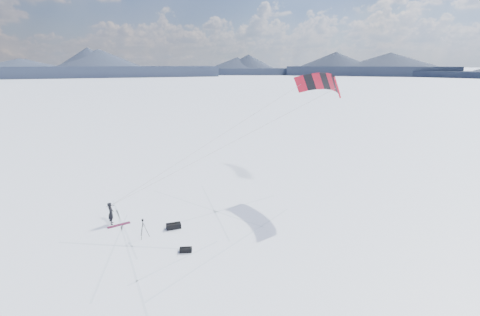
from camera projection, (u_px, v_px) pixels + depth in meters
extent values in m
plane|color=white|center=(157.00, 231.00, 23.31)|extent=(1800.00, 1800.00, 0.00)
cube|color=black|center=(360.00, 73.00, 311.09)|extent=(152.40, 113.97, 6.36)
cone|color=black|center=(361.00, 69.00, 310.25)|extent=(87.43, 87.43, 8.00)
cube|color=black|center=(239.00, 72.00, 331.21)|extent=(155.54, 70.36, 6.36)
cone|color=black|center=(239.00, 69.00, 330.37)|extent=(74.14, 74.14, 8.00)
cube|color=black|center=(118.00, 72.00, 314.09)|extent=(155.54, 70.36, 6.36)
cone|color=black|center=(117.00, 69.00, 313.25)|extent=(74.14, 74.14, 8.00)
cube|color=silver|center=(57.00, 272.00, 18.73)|extent=(6.00, 0.12, 0.01)
cube|color=silver|center=(99.00, 248.00, 21.19)|extent=(3.52, 7.29, 0.01)
cube|color=silver|center=(133.00, 229.00, 23.64)|extent=(6.45, 7.79, 0.01)
cube|color=silver|center=(161.00, 214.00, 26.09)|extent=(11.66, 3.07, 0.01)
cube|color=silver|center=(184.00, 251.00, 20.92)|extent=(1.27, 5.91, 0.01)
cube|color=silver|center=(209.00, 231.00, 23.38)|extent=(6.52, 4.83, 0.01)
cube|color=silver|center=(230.00, 215.00, 25.83)|extent=(8.85, 4.87, 0.01)
cube|color=silver|center=(75.00, 270.00, 18.97)|extent=(0.79, 11.99, 0.01)
cube|color=silver|center=(115.00, 246.00, 21.42)|extent=(5.61, 2.36, 0.01)
imported|color=black|center=(112.00, 224.00, 24.45)|extent=(0.48, 0.64, 1.60)
cube|color=maroon|center=(119.00, 225.00, 24.21)|extent=(1.52, 0.93, 0.04)
cylinder|color=black|center=(146.00, 229.00, 22.44)|extent=(0.37, 0.08, 1.09)
cylinder|color=black|center=(142.00, 229.00, 22.50)|extent=(0.25, 0.31, 1.09)
cylinder|color=black|center=(142.00, 231.00, 22.22)|extent=(0.16, 0.36, 1.09)
cylinder|color=black|center=(143.00, 224.00, 22.29)|extent=(0.03, 0.03, 0.34)
cube|color=black|center=(143.00, 221.00, 22.23)|extent=(0.08, 0.08, 0.05)
cube|color=black|center=(143.00, 220.00, 22.20)|extent=(0.14, 0.11, 0.10)
cylinder|color=black|center=(143.00, 219.00, 22.29)|extent=(0.07, 0.10, 0.07)
cube|color=black|center=(174.00, 226.00, 23.70)|extent=(1.04, 0.63, 0.37)
cylinder|color=black|center=(173.00, 223.00, 23.64)|extent=(0.93, 0.26, 0.09)
cube|color=black|center=(186.00, 250.00, 20.76)|extent=(0.75, 0.42, 0.27)
cylinder|color=black|center=(186.00, 248.00, 20.72)|extent=(0.69, 0.14, 0.08)
cube|color=red|center=(337.00, 87.00, 26.17)|extent=(1.00, 1.03, 1.59)
cube|color=black|center=(336.00, 84.00, 26.94)|extent=(0.83, 1.07, 1.52)
cube|color=red|center=(331.00, 82.00, 27.75)|extent=(0.74, 1.07, 1.45)
cube|color=black|center=(326.00, 81.00, 28.56)|extent=(0.91, 1.07, 1.37)
cube|color=red|center=(318.00, 81.00, 29.33)|extent=(1.07, 1.03, 1.45)
cube|color=black|center=(310.00, 82.00, 30.01)|extent=(1.21, 0.95, 1.52)
cube|color=red|center=(301.00, 84.00, 30.58)|extent=(1.32, 0.83, 1.59)
cylinder|color=gray|center=(228.00, 144.00, 25.13)|extent=(16.86, 1.63, 7.83)
cylinder|color=gray|center=(217.00, 138.00, 27.33)|extent=(15.67, 6.45, 7.83)
cylinder|color=black|center=(110.00, 206.00, 24.09)|extent=(0.54, 0.16, 0.03)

